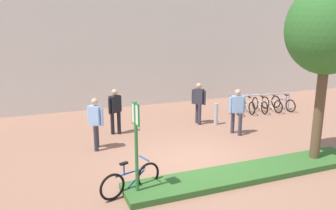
# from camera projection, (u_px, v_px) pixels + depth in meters

# --- Properties ---
(ground_plane) EXTENTS (60.00, 60.00, 0.00)m
(ground_plane) POSITION_uv_depth(u_px,v_px,m) (194.00, 160.00, 10.05)
(ground_plane) COLOR #936651
(building_facade) EXTENTS (28.00, 1.20, 10.00)m
(building_facade) POSITION_uv_depth(u_px,v_px,m) (124.00, 4.00, 16.11)
(building_facade) COLOR silver
(building_facade) RESTS_ON ground
(planter_strip) EXTENTS (7.00, 1.10, 0.16)m
(planter_strip) POSITION_uv_depth(u_px,v_px,m) (250.00, 172.00, 9.02)
(planter_strip) COLOR #336028
(planter_strip) RESTS_ON ground
(tree_sidewalk) EXTENTS (2.29, 2.29, 5.17)m
(tree_sidewalk) POSITION_uv_depth(u_px,v_px,m) (328.00, 30.00, 8.99)
(tree_sidewalk) COLOR brown
(tree_sidewalk) RESTS_ON ground
(parking_sign_post) EXTENTS (0.09, 0.36, 2.33)m
(parking_sign_post) POSITION_uv_depth(u_px,v_px,m) (136.00, 136.00, 7.54)
(parking_sign_post) COLOR #2D7238
(parking_sign_post) RESTS_ON ground
(bike_at_sign) EXTENTS (1.62, 0.60, 0.86)m
(bike_at_sign) POSITION_uv_depth(u_px,v_px,m) (131.00, 180.00, 7.98)
(bike_at_sign) COLOR black
(bike_at_sign) RESTS_ON ground
(bike_rack_cluster) EXTENTS (3.19, 1.86, 0.83)m
(bike_rack_cluster) POSITION_uv_depth(u_px,v_px,m) (260.00, 104.00, 15.65)
(bike_rack_cluster) COLOR #99999E
(bike_rack_cluster) RESTS_ON ground
(bollard_steel) EXTENTS (0.16, 0.16, 0.90)m
(bollard_steel) POSITION_uv_depth(u_px,v_px,m) (216.00, 114.00, 13.54)
(bollard_steel) COLOR #ADADB2
(bollard_steel) RESTS_ON ground
(person_suited_dark) EXTENTS (0.55, 0.40, 1.72)m
(person_suited_dark) POSITION_uv_depth(u_px,v_px,m) (115.00, 109.00, 12.25)
(person_suited_dark) COLOR black
(person_suited_dark) RESTS_ON ground
(person_casual_tan) EXTENTS (0.46, 0.48, 1.72)m
(person_casual_tan) POSITION_uv_depth(u_px,v_px,m) (96.00, 120.00, 10.73)
(person_casual_tan) COLOR #2D2D38
(person_casual_tan) RESTS_ON ground
(person_shirt_blue) EXTENTS (0.59, 0.50, 1.72)m
(person_shirt_blue) POSITION_uv_depth(u_px,v_px,m) (237.00, 109.00, 12.22)
(person_shirt_blue) COLOR #383342
(person_shirt_blue) RESTS_ON ground
(person_suited_navy) EXTENTS (0.45, 0.48, 1.72)m
(person_suited_navy) POSITION_uv_depth(u_px,v_px,m) (199.00, 101.00, 13.54)
(person_suited_navy) COLOR #383342
(person_suited_navy) RESTS_ON ground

